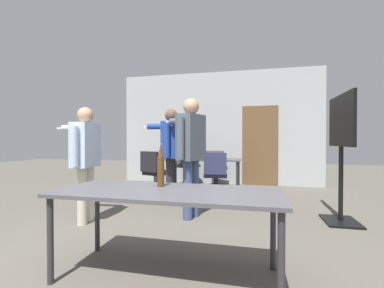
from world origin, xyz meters
name	(u,v)px	position (x,y,z in m)	size (l,w,h in m)	color
back_wall	(219,128)	(0.03, 5.39, 1.48)	(5.32, 0.12, 2.99)	#B2B5B7
conference_table_near	(168,198)	(0.19, 0.56, 0.67)	(1.89, 0.76, 0.73)	#4C4C51
conference_table_far	(197,162)	(-0.34, 4.30, 0.67)	(1.98, 0.72, 0.73)	#4C4C51
tv_screen	(341,143)	(2.11, 2.48, 1.12)	(0.44, 0.99, 1.80)	black
person_far_watching	(190,146)	(-0.01, 2.22, 1.07)	(0.75, 0.83, 1.78)	#3D4C75
person_center_tall	(171,147)	(-0.56, 2.97, 1.04)	(0.80, 0.69, 1.73)	#28282D
person_right_polo	(85,153)	(-1.40, 1.66, 0.98)	(0.78, 0.62, 1.62)	beige
office_chair_mid_tucked	(215,177)	(0.18, 3.61, 0.43)	(0.52, 0.57, 0.92)	black
office_chair_far_right	(216,170)	(0.03, 4.85, 0.42)	(0.52, 0.57, 0.91)	black
office_chair_near_pushed	(187,168)	(-0.75, 4.91, 0.45)	(0.63, 0.66, 0.95)	black
office_chair_far_left	(155,175)	(-1.09, 3.57, 0.44)	(0.60, 0.64, 0.93)	black
beer_bottle	(161,166)	(0.07, 0.72, 0.92)	(0.06, 0.06, 0.40)	#563314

